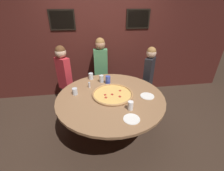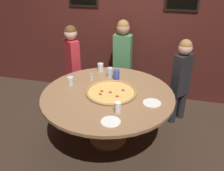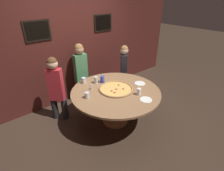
{
  "view_description": "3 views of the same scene",
  "coord_description": "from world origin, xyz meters",
  "views": [
    {
      "loc": [
        -0.26,
        -2.01,
        2.03
      ],
      "look_at": [
        0.02,
        0.0,
        0.93
      ],
      "focal_mm": 24.0,
      "sensor_mm": 36.0,
      "label": 1
    },
    {
      "loc": [
        0.75,
        -2.7,
        2.32
      ],
      "look_at": [
        0.08,
        -0.08,
        0.91
      ],
      "focal_mm": 40.0,
      "sensor_mm": 36.0,
      "label": 2
    },
    {
      "loc": [
        -1.92,
        -2.19,
        2.4
      ],
      "look_at": [
        -0.01,
        0.1,
        0.81
      ],
      "focal_mm": 28.0,
      "sensor_mm": 36.0,
      "label": 3
    }
  ],
  "objects": [
    {
      "name": "white_plate_beside_cup",
      "position": [
        0.19,
        -0.59,
        0.74
      ],
      "size": [
        0.21,
        0.21,
        0.01
      ],
      "primitive_type": "cylinder",
      "color": "white",
      "rests_on": "dining_table"
    },
    {
      "name": "drink_cup_beside_pizza",
      "position": [
        0.01,
        0.44,
        0.81
      ],
      "size": [
        0.09,
        0.09,
        0.14
      ],
      "primitive_type": "cylinder",
      "color": "#384CB7",
      "rests_on": "dining_table"
    },
    {
      "name": "diner_side_right",
      "position": [
        0.92,
        0.75,
        0.74
      ],
      "size": [
        0.3,
        0.33,
        1.31
      ],
      "rotation": [
        0.0,
        0.0,
        -2.26
      ],
      "color": "#232328",
      "rests_on": "ground_plane"
    },
    {
      "name": "giant_pizza",
      "position": [
        0.04,
        0.03,
        0.75
      ],
      "size": [
        0.67,
        0.67,
        0.03
      ],
      "color": "#EAB75B",
      "rests_on": "dining_table"
    },
    {
      "name": "diner_centre_back",
      "position": [
        -0.06,
        1.18,
        0.81
      ],
      "size": [
        0.36,
        0.21,
        1.43
      ],
      "rotation": [
        0.0,
        0.0,
        3.09
      ],
      "color": "#232328",
      "rests_on": "ground_plane"
    },
    {
      "name": "dining_table",
      "position": [
        0.0,
        0.0,
        0.62
      ],
      "size": [
        1.71,
        1.71,
        0.74
      ],
      "color": "#936B47",
      "rests_on": "ground_plane"
    },
    {
      "name": "drink_cup_by_shaker",
      "position": [
        -0.1,
        0.51,
        0.81
      ],
      "size": [
        0.08,
        0.08,
        0.14
      ],
      "primitive_type": "cylinder",
      "color": "silver",
      "rests_on": "dining_table"
    },
    {
      "name": "white_plate_far_back",
      "position": [
        0.58,
        -0.1,
        0.74
      ],
      "size": [
        0.22,
        0.22,
        0.01
      ],
      "primitive_type": "cylinder",
      "color": "white",
      "rests_on": "dining_table"
    },
    {
      "name": "back_wall",
      "position": [
        0.0,
        1.46,
        1.3
      ],
      "size": [
        6.4,
        0.08,
        2.6
      ],
      "color": "#4C1E19",
      "rests_on": "ground_plane"
    },
    {
      "name": "diner_far_left",
      "position": [
        -0.83,
        0.85,
        0.78
      ],
      "size": [
        0.33,
        0.33,
        1.37
      ],
      "rotation": [
        0.0,
        0.0,
        2.37
      ],
      "color": "#232328",
      "rests_on": "ground_plane"
    },
    {
      "name": "drink_cup_front_edge",
      "position": [
        -0.56,
        0.13,
        0.8
      ],
      "size": [
        0.08,
        0.08,
        0.11
      ],
      "primitive_type": "cylinder",
      "color": "silver",
      "rests_on": "dining_table"
    },
    {
      "name": "ground_plane",
      "position": [
        0.0,
        0.0,
        0.0
      ],
      "size": [
        24.0,
        24.0,
        0.0
      ],
      "primitive_type": "plane",
      "color": "#38281E"
    },
    {
      "name": "drink_cup_far_left",
      "position": [
        -0.3,
        0.67,
        0.8
      ],
      "size": [
        0.09,
        0.09,
        0.12
      ],
      "primitive_type": "cylinder",
      "color": "silver",
      "rests_on": "dining_table"
    },
    {
      "name": "condiment_shaker",
      "position": [
        -0.33,
        0.33,
        0.79
      ],
      "size": [
        0.04,
        0.04,
        0.1
      ],
      "color": "silver",
      "rests_on": "dining_table"
    },
    {
      "name": "drink_cup_centre_back",
      "position": [
        0.23,
        -0.39,
        0.81
      ],
      "size": [
        0.08,
        0.08,
        0.13
      ],
      "primitive_type": "cylinder",
      "color": "white",
      "rests_on": "dining_table"
    }
  ]
}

